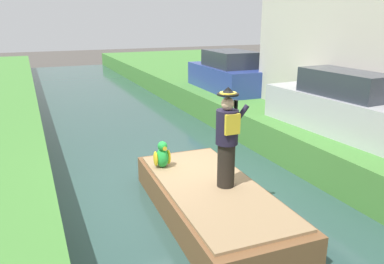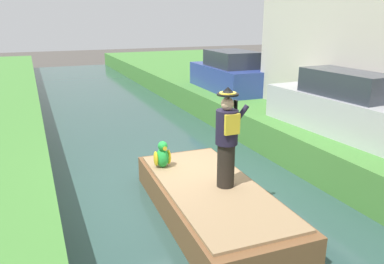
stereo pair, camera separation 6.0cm
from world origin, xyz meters
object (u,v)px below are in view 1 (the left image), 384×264
object	(u,v)px
parked_car_silver	(344,105)
parked_car_blue	(228,73)
parrot_plush	(162,156)
person_pirate	(227,138)
boat	(212,201)

from	to	relation	value
parked_car_silver	parked_car_blue	xyz separation A→B (m)	(0.00, 5.97, 0.00)
parrot_plush	person_pirate	bearing A→B (deg)	-60.01
boat	person_pirate	distance (m)	1.26
boat	parked_car_blue	distance (m)	8.37
person_pirate	parrot_plush	distance (m)	1.69
person_pirate	parrot_plush	xyz separation A→B (m)	(-0.77, 1.34, -0.68)
person_pirate	parked_car_blue	size ratio (longest dim) A/B	0.46
parrot_plush	parked_car_silver	distance (m)	4.80
parked_car_blue	parked_car_silver	bearing A→B (deg)	-90.00
parked_car_blue	person_pirate	bearing A→B (deg)	-118.86
parrot_plush	parked_car_silver	world-z (taller)	parked_car_silver
person_pirate	parked_car_silver	world-z (taller)	person_pirate
boat	parrot_plush	size ratio (longest dim) A/B	7.49
boat	parked_car_silver	world-z (taller)	parked_car_silver
parrot_plush	parked_car_blue	bearing A→B (deg)	51.05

